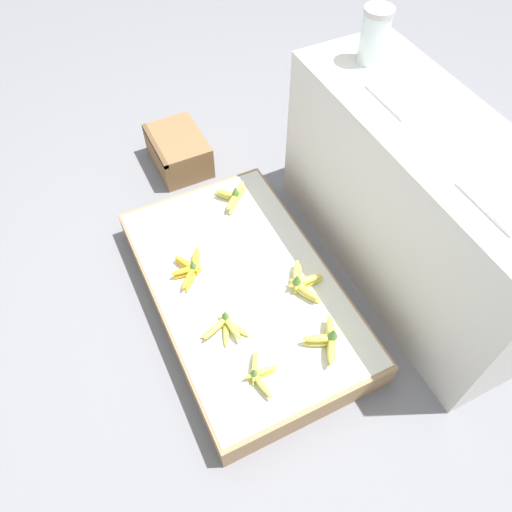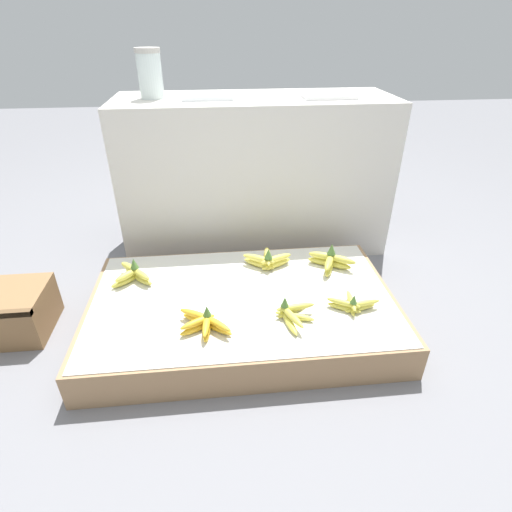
% 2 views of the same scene
% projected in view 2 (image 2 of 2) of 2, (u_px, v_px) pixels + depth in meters
% --- Properties ---
extents(ground_plane, '(10.00, 10.00, 0.00)m').
position_uv_depth(ground_plane, '(243.00, 324.00, 1.69)').
color(ground_plane, slate).
extents(display_platform, '(1.23, 0.74, 0.15)m').
position_uv_depth(display_platform, '(243.00, 311.00, 1.65)').
color(display_platform, '#997551').
rests_on(display_platform, ground_plane).
extents(back_vendor_table, '(1.37, 0.48, 0.79)m').
position_uv_depth(back_vendor_table, '(255.00, 175.00, 2.13)').
color(back_vendor_table, beige).
rests_on(back_vendor_table, ground_plane).
extents(wooden_crate, '(0.37, 0.27, 0.19)m').
position_uv_depth(wooden_crate, '(2.00, 312.00, 1.61)').
color(wooden_crate, olive).
rests_on(wooden_crate, ground_plane).
extents(banana_bunch_front_midleft, '(0.20, 0.17, 0.09)m').
position_uv_depth(banana_bunch_front_midleft, '(205.00, 323.00, 1.43)').
color(banana_bunch_front_midleft, gold).
rests_on(banana_bunch_front_midleft, display_platform).
extents(banana_bunch_front_midright, '(0.15, 0.19, 0.09)m').
position_uv_depth(banana_bunch_front_midright, '(292.00, 313.00, 1.48)').
color(banana_bunch_front_midright, gold).
rests_on(banana_bunch_front_midright, display_platform).
extents(banana_bunch_front_right, '(0.21, 0.13, 0.08)m').
position_uv_depth(banana_bunch_front_right, '(352.00, 304.00, 1.53)').
color(banana_bunch_front_right, gold).
rests_on(banana_bunch_front_right, display_platform).
extents(banana_bunch_middle_left, '(0.18, 0.17, 0.10)m').
position_uv_depth(banana_bunch_middle_left, '(133.00, 274.00, 1.69)').
color(banana_bunch_middle_left, gold).
rests_on(banana_bunch_middle_left, display_platform).
extents(banana_bunch_middle_midright, '(0.23, 0.17, 0.11)m').
position_uv_depth(banana_bunch_middle_midright, '(267.00, 260.00, 1.79)').
color(banana_bunch_middle_midright, '#DBCC4C').
rests_on(banana_bunch_middle_midright, display_platform).
extents(banana_bunch_middle_right, '(0.20, 0.17, 0.11)m').
position_uv_depth(banana_bunch_middle_right, '(330.00, 261.00, 1.78)').
color(banana_bunch_middle_right, gold).
rests_on(banana_bunch_middle_right, display_platform).
extents(glass_jar, '(0.12, 0.12, 0.21)m').
position_uv_depth(glass_jar, '(150.00, 73.00, 1.83)').
color(glass_jar, silver).
rests_on(glass_jar, back_vendor_table).
extents(foam_tray_white, '(0.25, 0.14, 0.02)m').
position_uv_depth(foam_tray_white, '(329.00, 96.00, 1.89)').
color(foam_tray_white, white).
rests_on(foam_tray_white, back_vendor_table).
extents(foam_tray_dark, '(0.24, 0.19, 0.02)m').
position_uv_depth(foam_tray_dark, '(208.00, 96.00, 1.89)').
color(foam_tray_dark, white).
rests_on(foam_tray_dark, back_vendor_table).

